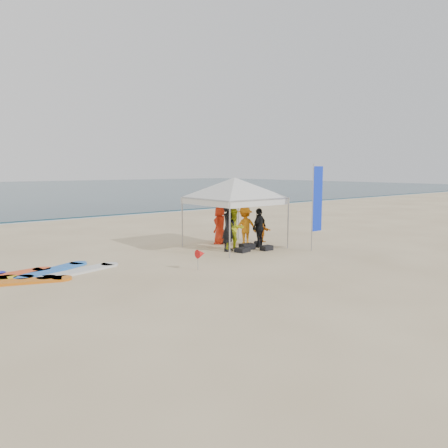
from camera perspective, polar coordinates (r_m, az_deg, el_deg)
ground at (r=12.73m, az=3.61°, el=-6.91°), size 120.00×120.00×0.00m
shoreline_foam at (r=28.69m, az=-21.85°, el=0.51°), size 160.00×1.20×0.01m
person_black_a at (r=16.48m, az=0.59°, el=-0.45°), size 0.78×0.67×1.80m
person_yellow at (r=16.80m, az=1.42°, el=-0.68°), size 0.87×0.74×1.58m
person_orange_a at (r=17.59m, az=2.76°, el=-0.32°), size 1.14×0.81×1.60m
person_black_b at (r=17.37m, az=4.63°, el=-0.48°), size 0.99×0.62×1.56m
person_orange_b at (r=18.08m, az=-0.53°, el=-0.11°), size 0.92×0.81×1.59m
person_seated at (r=18.73m, az=4.98°, el=-0.79°), size 0.43×0.96×1.00m
canopy_tent at (r=17.10m, az=1.40°, el=6.06°), size 4.20×4.20×3.16m
feather_flag at (r=16.84m, az=12.04°, el=3.09°), size 0.56×0.04×3.29m
marker_pennant at (r=13.53m, az=-3.03°, el=-3.91°), size 0.28×0.28×0.64m
gear_pile at (r=16.88m, az=3.63°, el=-3.05°), size 1.75×1.20×0.22m
surfboard_spread at (r=13.81m, az=-26.58°, el=-6.40°), size 5.85×2.93×0.07m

